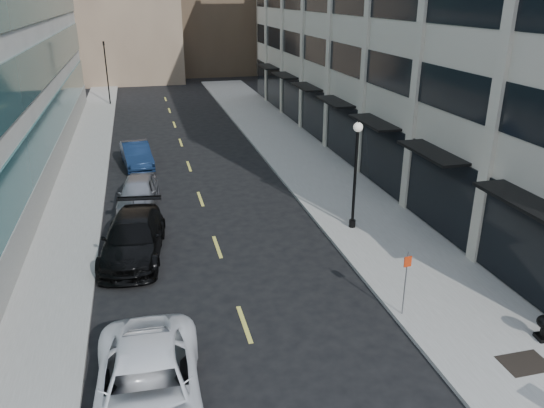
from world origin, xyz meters
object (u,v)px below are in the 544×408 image
car_white_van (148,390)px  car_silver_sedan (138,193)px  lamppost (356,166)px  car_black_pickup (133,238)px  sign_post (406,275)px  car_blue_sedan (136,155)px  traffic_signal (104,45)px

car_white_van → car_silver_sedan: bearing=92.3°
car_silver_sedan → lamppost: size_ratio=0.92×
car_white_van → car_black_pickup: bearing=94.1°
lamppost → sign_post: size_ratio=2.16×
car_white_van → car_black_pickup: 9.45m
car_white_van → car_black_pickup: (-0.29, 9.45, 0.00)m
car_white_van → car_blue_sedan: size_ratio=1.29×
car_white_van → sign_post: 8.90m
car_white_van → lamppost: 13.85m
car_blue_sedan → car_silver_sedan: bearing=-96.6°
car_white_van → sign_post: (8.50, 2.52, 0.83)m
car_black_pickup → lamppost: 10.16m
car_black_pickup → car_blue_sedan: (0.29, 12.78, -0.07)m
traffic_signal → sign_post: bearing=-75.2°
traffic_signal → lamppost: bearing=-70.6°
car_blue_sedan → lamppost: (9.60, -12.52, 2.36)m
car_white_van → sign_post: bearing=18.8°
car_white_van → car_black_pickup: car_black_pickup is taller
car_white_van → lamppost: bearing=47.6°
car_silver_sedan → sign_post: size_ratio=2.00×
car_black_pickup → sign_post: sign_post is taller
traffic_signal → lamppost: (11.90, -33.74, -2.59)m
car_silver_sedan → lamppost: lamppost is taller
traffic_signal → car_blue_sedan: bearing=-83.8°
sign_post → car_blue_sedan: bearing=108.6°
sign_post → car_black_pickup: bearing=137.0°
car_white_van → car_black_pickup: size_ratio=1.04×
car_blue_sedan → car_white_van: bearing=-96.6°
car_silver_sedan → lamppost: 11.23m
car_blue_sedan → car_black_pickup: bearing=-97.9°
car_black_pickup → car_blue_sedan: car_black_pickup is taller
car_black_pickup → car_silver_sedan: (0.29, 5.60, -0.04)m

